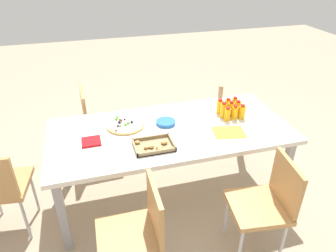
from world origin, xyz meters
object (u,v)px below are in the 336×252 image
juice_bottle_2 (220,107)px  cardboard_tube (220,95)px  chair_near_right (97,118)px  juice_bottle_3 (238,108)px  party_table (170,135)px  juice_bottle_1 (228,106)px  chair_far_left (267,201)px  chair_far_right (138,229)px  juice_bottle_4 (231,109)px  juice_bottle_7 (235,113)px  juice_bottle_0 (235,105)px  juice_bottle_5 (223,110)px  juice_bottle_8 (227,114)px  juice_bottle_6 (242,112)px  plate_stack (166,122)px  snack_tray (154,146)px  paper_folder (229,132)px  fruit_pizza (125,125)px  napkin_stack (91,142)px

juice_bottle_2 → cardboard_tube: 0.21m
chair_near_right → juice_bottle_3: juice_bottle_3 is taller
chair_near_right → cardboard_tube: bearing=67.6°
party_table → juice_bottle_2: size_ratio=14.49×
juice_bottle_1 → juice_bottle_3: size_ratio=1.00×
chair_far_left → chair_far_right: (0.95, 0.01, 0.00)m
party_table → juice_bottle_1: juice_bottle_1 is taller
chair_far_left → juice_bottle_4: bearing=0.3°
chair_near_right → juice_bottle_1: (-1.19, 0.63, 0.29)m
chair_far_left → juice_bottle_7: size_ratio=6.00×
juice_bottle_4 → juice_bottle_7: bearing=93.5°
party_table → juice_bottle_0: size_ratio=13.95×
juice_bottle_5 → juice_bottle_8: juice_bottle_5 is taller
chair_far_left → juice_bottle_5: (-0.03, -0.89, 0.29)m
juice_bottle_4 → juice_bottle_8: 0.10m
juice_bottle_1 → juice_bottle_8: 0.17m
chair_near_right → juice_bottle_6: juice_bottle_6 is taller
party_table → juice_bottle_3: bearing=-172.5°
plate_stack → chair_far_left: bearing=119.5°
snack_tray → paper_folder: size_ratio=1.20×
plate_stack → cardboard_tube: bearing=-158.5°
party_table → plate_stack: (0.01, -0.10, 0.08)m
juice_bottle_3 → fruit_pizza: bearing=-4.0°
juice_bottle_7 → fruit_pizza: 0.99m
chair_far_left → juice_bottle_2: 1.01m
juice_bottle_2 → snack_tray: 0.83m
juice_bottle_5 → snack_tray: bearing=23.5°
juice_bottle_4 → juice_bottle_7: 0.07m
chair_near_right → juice_bottle_1: size_ratio=5.81×
party_table → cardboard_tube: bearing=-150.5°
party_table → paper_folder: size_ratio=7.95×
cardboard_tube → chair_near_right: bearing=-20.0°
juice_bottle_5 → juice_bottle_7: 0.11m
snack_tray → cardboard_tube: size_ratio=1.65×
juice_bottle_5 → cardboard_tube: (-0.09, -0.27, 0.02)m
juice_bottle_0 → party_table: bearing=13.0°
juice_bottle_8 → fruit_pizza: bearing=-9.6°
plate_stack → paper_folder: bearing=149.0°
paper_folder → plate_stack: bearing=-31.0°
chair_near_right → fruit_pizza: size_ratio=2.49×
napkin_stack → juice_bottle_3: bearing=-175.1°
juice_bottle_1 → napkin_stack: size_ratio=0.95×
juice_bottle_1 → juice_bottle_6: bearing=116.7°
juice_bottle_1 → party_table: bearing=14.6°
juice_bottle_8 → chair_far_left: bearing=87.3°
juice_bottle_3 → cardboard_tube: bearing=-77.0°
juice_bottle_3 → napkin_stack: juice_bottle_3 is taller
chair_far_right → plate_stack: 1.04m
party_table → chair_near_right: size_ratio=2.49×
paper_folder → juice_bottle_6: bearing=-137.5°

